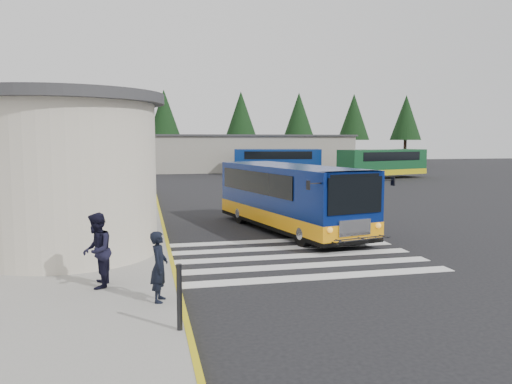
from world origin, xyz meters
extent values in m
plane|color=black|center=(0.00, 0.00, 0.00)|extent=(140.00, 140.00, 0.00)
cube|color=gray|center=(-9.00, 4.00, 0.07)|extent=(10.00, 34.00, 0.15)
cube|color=gold|center=(-4.05, 4.00, 0.08)|extent=(0.12, 34.00, 0.16)
cylinder|color=beige|center=(-7.00, 0.50, 2.40)|extent=(5.20, 5.20, 4.50)
cylinder|color=#38383A|center=(-7.00, 0.50, 4.80)|extent=(5.80, 5.80, 0.30)
cube|color=black|center=(-6.48, 5.00, 1.25)|extent=(0.08, 1.20, 2.20)
cube|color=#38383A|center=(-6.00, 5.00, 2.55)|extent=(1.20, 1.80, 0.12)
cube|color=silver|center=(-0.50, -3.20, 0.01)|extent=(8.00, 0.55, 0.01)
cube|color=silver|center=(-0.50, -2.00, 0.01)|extent=(8.00, 0.55, 0.01)
cube|color=silver|center=(-0.50, -0.80, 0.01)|extent=(8.00, 0.55, 0.01)
cube|color=silver|center=(-0.50, 0.40, 0.01)|extent=(8.00, 0.55, 0.01)
cube|color=silver|center=(-0.50, 1.60, 0.01)|extent=(8.00, 0.55, 0.01)
cube|color=gray|center=(6.00, 42.00, 2.00)|extent=(26.00, 8.00, 4.00)
cube|color=#38383A|center=(6.00, 42.00, 4.10)|extent=(26.40, 8.40, 0.20)
cylinder|color=black|center=(-12.00, 50.00, 1.80)|extent=(0.44, 0.44, 3.60)
cone|color=black|center=(-12.00, 50.00, 6.80)|extent=(4.40, 4.40, 6.40)
cylinder|color=black|center=(-2.00, 50.00, 1.80)|extent=(0.44, 0.44, 3.60)
cone|color=black|center=(-2.00, 50.00, 6.80)|extent=(4.40, 4.40, 6.40)
cylinder|color=black|center=(8.00, 50.00, 1.80)|extent=(0.44, 0.44, 3.60)
cone|color=black|center=(8.00, 50.00, 6.80)|extent=(4.40, 4.40, 6.40)
cylinder|color=black|center=(16.00, 50.00, 1.80)|extent=(0.44, 0.44, 3.60)
cone|color=black|center=(16.00, 50.00, 6.80)|extent=(4.40, 4.40, 6.40)
cylinder|color=black|center=(24.00, 50.00, 1.80)|extent=(0.44, 0.44, 3.60)
cone|color=black|center=(24.00, 50.00, 6.80)|extent=(4.40, 4.40, 6.40)
cylinder|color=black|center=(32.00, 50.00, 1.80)|extent=(0.44, 0.44, 3.60)
cone|color=black|center=(32.00, 50.00, 6.80)|extent=(4.40, 4.40, 6.40)
cube|color=navy|center=(0.83, 3.46, 1.48)|extent=(4.14, 8.77, 2.21)
cube|color=orange|center=(0.83, 3.46, 0.64)|extent=(4.18, 8.81, 0.53)
cube|color=black|center=(0.83, 3.46, 0.33)|extent=(4.16, 8.79, 0.21)
cube|color=black|center=(1.76, -0.68, 1.83)|extent=(2.03, 0.51, 1.18)
cube|color=silver|center=(1.76, -0.69, 0.80)|extent=(1.21, 0.32, 0.52)
cube|color=black|center=(-0.50, 3.94, 1.93)|extent=(1.39, 6.06, 0.85)
cube|color=black|center=(1.83, 4.46, 1.93)|extent=(1.39, 6.06, 0.85)
cylinder|color=black|center=(0.44, 0.48, 0.45)|extent=(0.47, 0.94, 0.90)
cylinder|color=black|center=(2.46, 0.94, 0.45)|extent=(0.47, 0.94, 0.90)
cylinder|color=black|center=(-0.71, 5.62, 0.45)|extent=(0.47, 0.94, 0.90)
cylinder|color=black|center=(1.31, 6.07, 0.45)|extent=(0.47, 0.94, 0.90)
cube|color=black|center=(0.12, -0.89, 2.21)|extent=(0.08, 0.18, 0.28)
cube|color=black|center=(3.33, -0.17, 2.21)|extent=(0.08, 0.18, 0.28)
imported|color=black|center=(-4.50, -4.73, 0.91)|extent=(0.47, 0.61, 1.51)
imported|color=black|center=(-5.88, -3.39, 1.03)|extent=(0.71, 0.89, 1.76)
cylinder|color=black|center=(-4.20, -6.47, 0.76)|extent=(0.10, 0.10, 1.22)
cube|color=navy|center=(8.78, 34.56, 1.52)|extent=(9.12, 3.91, 2.26)
cube|color=gold|center=(8.78, 34.56, 0.61)|extent=(9.16, 3.95, 0.49)
cube|color=black|center=(8.78, 34.56, 2.06)|extent=(7.20, 3.63, 0.79)
cube|color=#124322|center=(17.26, 27.87, 1.55)|extent=(9.36, 4.99, 2.30)
cube|color=gold|center=(17.26, 27.87, 0.62)|extent=(9.39, 5.03, 0.50)
cube|color=black|center=(17.26, 27.87, 2.10)|extent=(7.45, 4.46, 0.80)
camera|label=1|loc=(-4.79, -15.29, 3.58)|focal=35.00mm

